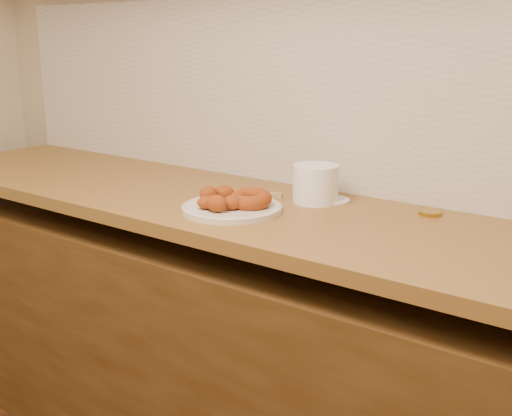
% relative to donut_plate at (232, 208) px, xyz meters
% --- Properties ---
extents(wall_back, '(4.00, 0.02, 2.70)m').
position_rel_donut_plate_xyz_m(wall_back, '(0.41, 0.40, 0.44)').
color(wall_back, beige).
rests_on(wall_back, ground).
extents(base_cabinet, '(3.60, 0.60, 0.77)m').
position_rel_donut_plate_xyz_m(base_cabinet, '(0.41, 0.09, -0.52)').
color(base_cabinet, '#56391A').
rests_on(base_cabinet, floor).
extents(butcher_block, '(2.30, 0.62, 0.04)m').
position_rel_donut_plate_xyz_m(butcher_block, '(-0.24, 0.09, -0.03)').
color(butcher_block, brown).
rests_on(butcher_block, base_cabinet).
extents(backsplash, '(3.60, 0.02, 0.60)m').
position_rel_donut_plate_xyz_m(backsplash, '(0.41, 0.39, 0.29)').
color(backsplash, beige).
rests_on(backsplash, wall_back).
extents(donut_plate, '(0.28, 0.28, 0.02)m').
position_rel_donut_plate_xyz_m(donut_plate, '(0.00, 0.00, 0.00)').
color(donut_plate, beige).
rests_on(donut_plate, butcher_block).
extents(ring_donut, '(0.16, 0.16, 0.05)m').
position_rel_donut_plate_xyz_m(ring_donut, '(0.04, 0.03, 0.03)').
color(ring_donut, '#852B04').
rests_on(ring_donut, donut_plate).
extents(fried_dough_chunks, '(0.18, 0.20, 0.05)m').
position_rel_donut_plate_xyz_m(fried_dough_chunks, '(-0.02, -0.02, 0.03)').
color(fried_dough_chunks, '#852B04').
rests_on(fried_dough_chunks, donut_plate).
extents(plastic_tub, '(0.16, 0.16, 0.11)m').
position_rel_donut_plate_xyz_m(plastic_tub, '(0.13, 0.23, 0.05)').
color(plastic_tub, white).
rests_on(plastic_tub, butcher_block).
extents(tub_lid, '(0.14, 0.14, 0.01)m').
position_rel_donut_plate_xyz_m(tub_lid, '(0.16, 0.26, -0.00)').
color(tub_lid, silver).
rests_on(tub_lid, butcher_block).
extents(brass_jar_lid, '(0.08, 0.08, 0.01)m').
position_rel_donut_plate_xyz_m(brass_jar_lid, '(0.46, 0.30, -0.00)').
color(brass_jar_lid, '#B58D2D').
rests_on(brass_jar_lid, butcher_block).
extents(wooden_utensil, '(0.19, 0.11, 0.02)m').
position_rel_donut_plate_xyz_m(wooden_utensil, '(-0.06, 0.16, -0.00)').
color(wooden_utensil, '#9B7C4F').
rests_on(wooden_utensil, butcher_block).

